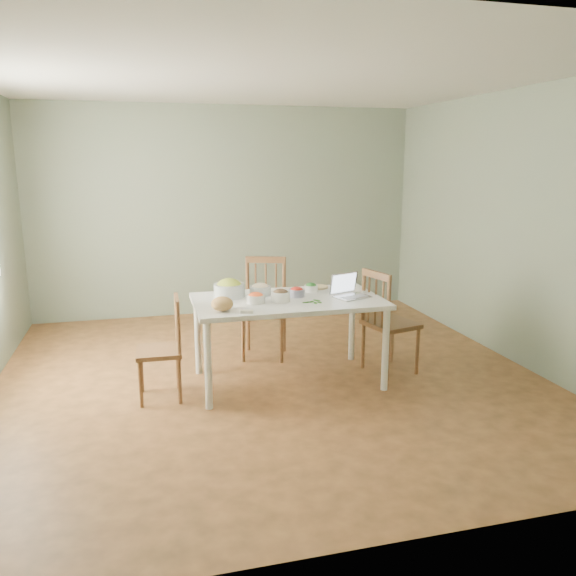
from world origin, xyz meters
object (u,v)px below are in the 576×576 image
object	(u,v)px
chair_left	(159,349)
dining_table	(288,341)
bread_boule	(222,304)
laptop	(352,286)
chair_far	(264,309)
bowl_squash	(229,288)
chair_right	(391,321)

from	to	relation	value
chair_left	dining_table	bearing A→B (deg)	95.48
bread_boule	laptop	size ratio (longest dim) A/B	0.60
chair_far	bowl_squash	xyz separation A→B (m)	(-0.43, -0.52, 0.36)
chair_far	chair_left	bearing A→B (deg)	-124.51
chair_right	bread_boule	size ratio (longest dim) A/B	5.47
chair_left	chair_right	xyz separation A→B (m)	(2.18, 0.09, 0.06)
chair_far	dining_table	bearing A→B (deg)	-66.16
bowl_squash	laptop	xyz separation A→B (m)	(1.08, -0.31, 0.03)
dining_table	laptop	size ratio (longest dim) A/B	5.53
chair_left	chair_right	distance (m)	2.18
dining_table	chair_far	bearing A→B (deg)	95.08
chair_left	bowl_squash	distance (m)	0.84
bread_boule	laptop	distance (m)	1.22
chair_far	laptop	bearing A→B (deg)	-33.61
dining_table	bowl_squash	xyz separation A→B (m)	(-0.50, 0.21, 0.48)
chair_far	laptop	world-z (taller)	chair_far
chair_far	laptop	size ratio (longest dim) A/B	3.37
dining_table	bread_boule	bearing A→B (deg)	-157.18
dining_table	laptop	world-z (taller)	laptop
chair_far	bowl_squash	bearing A→B (deg)	-110.98
chair_right	laptop	bearing A→B (deg)	89.32
chair_far	chair_right	distance (m)	1.31
chair_right	chair_far	bearing A→B (deg)	42.06
dining_table	bowl_squash	bearing A→B (deg)	157.05
chair_far	bread_boule	xyz separation A→B (m)	(-0.57, -1.00, 0.34)
chair_right	laptop	distance (m)	0.60
bread_boule	bowl_squash	bearing A→B (deg)	74.37
chair_far	chair_right	world-z (taller)	chair_far
chair_left	bread_boule	xyz separation A→B (m)	(0.53, -0.18, 0.41)
chair_far	bread_boule	size ratio (longest dim) A/B	5.58
bread_boule	bowl_squash	distance (m)	0.50
dining_table	bowl_squash	size ratio (longest dim) A/B	6.00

